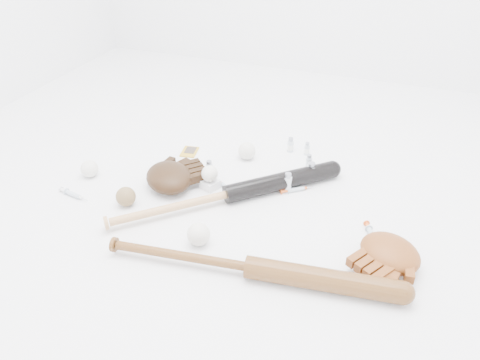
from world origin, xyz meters
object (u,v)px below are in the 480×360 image
(bat_wood, at_px, (249,267))
(pedestal, at_px, (210,184))
(bat_dark, at_px, (228,194))
(glove_dark, at_px, (169,177))

(bat_wood, relative_size, pedestal, 15.74)
(bat_dark, bearing_deg, pedestal, 105.06)
(bat_dark, distance_m, glove_dark, 0.27)
(bat_dark, bearing_deg, bat_wood, -101.96)
(bat_dark, bearing_deg, glove_dark, 133.69)
(pedestal, bearing_deg, bat_wood, -52.56)
(bat_dark, relative_size, glove_dark, 3.83)
(glove_dark, height_order, pedestal, glove_dark)
(bat_dark, xyz_separation_m, pedestal, (-0.11, 0.07, -0.02))
(glove_dark, relative_size, pedestal, 4.12)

